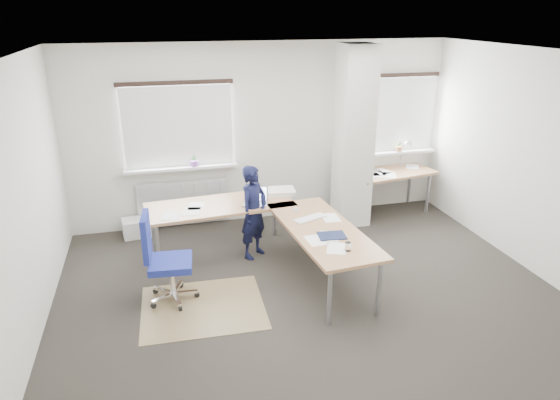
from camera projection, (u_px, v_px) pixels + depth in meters
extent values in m
plane|color=black|center=(310.00, 294.00, 6.05)|extent=(6.00, 6.00, 0.00)
cube|color=silver|center=(263.00, 134.00, 7.81)|extent=(6.00, 0.04, 2.80)
cube|color=silver|center=(429.00, 306.00, 3.29)|extent=(6.00, 0.04, 2.80)
cube|color=silver|center=(19.00, 211.00, 4.85)|extent=(0.04, 5.00, 2.80)
cube|color=silver|center=(540.00, 165.00, 6.25)|extent=(0.04, 5.00, 2.80)
cube|color=white|center=(316.00, 55.00, 5.05)|extent=(6.00, 5.00, 0.04)
cube|color=silver|center=(354.00, 138.00, 7.62)|extent=(0.50, 0.50, 2.78)
cube|color=white|center=(178.00, 126.00, 7.41)|extent=(1.60, 0.04, 1.20)
cube|color=white|center=(178.00, 127.00, 7.37)|extent=(1.60, 0.02, 1.20)
cube|color=white|center=(181.00, 168.00, 7.57)|extent=(1.70, 0.20, 0.04)
cube|color=white|center=(399.00, 114.00, 8.25)|extent=(1.20, 0.04, 1.20)
cube|color=white|center=(400.00, 115.00, 8.21)|extent=(1.20, 0.02, 1.20)
cube|color=white|center=(398.00, 152.00, 8.41)|extent=(1.30, 0.20, 0.04)
cube|color=silver|center=(184.00, 200.00, 7.77)|extent=(1.40, 0.10, 0.60)
cylinder|color=#804496|center=(194.00, 163.00, 7.57)|extent=(0.12, 0.12, 0.08)
imported|color=#295B24|center=(194.00, 161.00, 7.56)|extent=(0.09, 0.06, 0.17)
cylinder|color=#A2683E|center=(398.00, 149.00, 8.37)|extent=(0.12, 0.12, 0.08)
imported|color=#295B24|center=(399.00, 146.00, 8.35)|extent=(0.09, 0.07, 0.17)
cube|color=olive|center=(203.00, 307.00, 5.78)|extent=(1.44, 1.23, 0.01)
cube|color=white|center=(138.00, 227.00, 7.57)|extent=(0.48, 0.37, 0.27)
cube|color=#986541|center=(220.00, 206.00, 6.84)|extent=(2.06, 0.97, 0.04)
cube|color=#986541|center=(322.00, 230.00, 6.10)|extent=(0.97, 2.06, 0.04)
cylinder|color=#959499|center=(158.00, 248.00, 6.43)|extent=(0.05, 0.05, 0.69)
cylinder|color=#959499|center=(153.00, 230.00, 6.96)|extent=(0.05, 0.05, 0.69)
cylinder|color=#959499|center=(275.00, 214.00, 7.52)|extent=(0.05, 0.05, 0.69)
cylinder|color=#959499|center=(330.00, 297.00, 5.34)|extent=(0.05, 0.05, 0.69)
cylinder|color=#959499|center=(379.00, 288.00, 5.53)|extent=(0.05, 0.05, 0.69)
cylinder|color=#959499|center=(315.00, 225.00, 7.11)|extent=(0.05, 0.05, 0.69)
cube|color=#B7B7BC|center=(255.00, 204.00, 6.82)|extent=(0.39, 0.33, 0.01)
cube|color=#B7B7BC|center=(256.00, 193.00, 6.89)|extent=(0.32, 0.16, 0.22)
cube|color=silver|center=(256.00, 193.00, 6.89)|extent=(0.28, 0.13, 0.19)
cube|color=white|center=(310.00, 218.00, 6.35)|extent=(0.46, 0.29, 0.02)
cube|color=#151C39|center=(332.00, 236.00, 5.87)|extent=(0.34, 0.27, 0.01)
cube|color=silver|center=(279.00, 192.00, 7.20)|extent=(0.48, 0.37, 0.07)
imported|color=white|center=(296.00, 210.00, 6.55)|extent=(0.08, 0.08, 0.07)
cylinder|color=silver|center=(348.00, 247.00, 5.51)|extent=(0.07, 0.07, 0.10)
cube|color=#986541|center=(391.00, 172.00, 8.23)|extent=(1.49, 0.91, 0.04)
cylinder|color=#959499|center=(367.00, 203.00, 7.92)|extent=(0.05, 0.05, 0.69)
cylinder|color=#959499|center=(428.00, 193.00, 8.37)|extent=(0.05, 0.05, 0.69)
cylinder|color=#959499|center=(351.00, 193.00, 8.35)|extent=(0.05, 0.05, 0.69)
cylinder|color=#959499|center=(409.00, 184.00, 8.80)|extent=(0.05, 0.05, 0.69)
cube|color=#B7B7BC|center=(369.00, 172.00, 8.17)|extent=(0.40, 0.38, 0.01)
cube|color=#B7B7BC|center=(363.00, 164.00, 8.20)|extent=(0.29, 0.23, 0.22)
cube|color=silver|center=(363.00, 164.00, 8.20)|extent=(0.25, 0.20, 0.19)
cylinder|color=silver|center=(401.00, 164.00, 8.58)|extent=(0.10, 0.10, 0.02)
cylinder|color=silver|center=(402.00, 153.00, 8.51)|extent=(0.02, 0.16, 0.38)
cylinder|color=silver|center=(407.00, 142.00, 8.32)|extent=(0.02, 0.29, 0.13)
cone|color=silver|center=(411.00, 146.00, 8.20)|extent=(0.14, 0.16, 0.17)
cube|color=navy|center=(171.00, 263.00, 5.76)|extent=(0.53, 0.53, 0.08)
cube|color=navy|center=(146.00, 237.00, 5.60)|extent=(0.10, 0.43, 0.53)
cylinder|color=silver|center=(172.00, 278.00, 5.84)|extent=(0.06, 0.06, 0.36)
cylinder|color=black|center=(197.00, 295.00, 5.96)|extent=(0.07, 0.04, 0.06)
cylinder|color=black|center=(181.00, 285.00, 6.18)|extent=(0.05, 0.07, 0.06)
cylinder|color=black|center=(156.00, 291.00, 6.04)|extent=(0.07, 0.07, 0.06)
cylinder|color=black|center=(153.00, 306.00, 5.74)|extent=(0.07, 0.06, 0.06)
cylinder|color=black|center=(180.00, 308.00, 5.70)|extent=(0.04, 0.07, 0.06)
imported|color=black|center=(254.00, 212.00, 6.77)|extent=(0.56, 0.55, 1.31)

